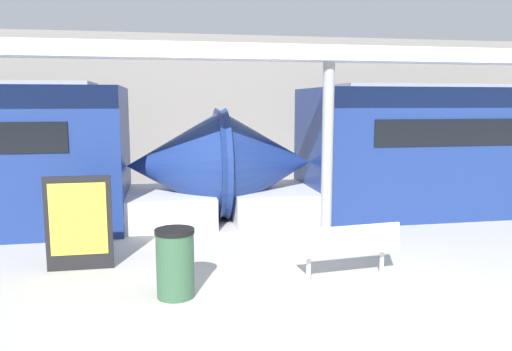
% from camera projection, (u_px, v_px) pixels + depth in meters
% --- Properties ---
extents(ground_plane, '(60.00, 60.00, 0.00)m').
position_uv_depth(ground_plane, '(317.00, 314.00, 6.58)').
color(ground_plane, '#B2AFA8').
extents(station_wall, '(56.00, 0.20, 5.00)m').
position_uv_depth(station_wall, '(220.00, 110.00, 17.00)').
color(station_wall, gray).
rests_on(station_wall, ground_plane).
extents(bench_near, '(1.64, 0.60, 0.89)m').
position_uv_depth(bench_near, '(349.00, 246.00, 7.79)').
color(bench_near, silver).
rests_on(bench_near, ground_plane).
extents(trash_bin, '(0.56, 0.56, 0.99)m').
position_uv_depth(trash_bin, '(175.00, 263.00, 7.09)').
color(trash_bin, '#2D5138').
rests_on(trash_bin, ground_plane).
extents(poster_board, '(1.06, 0.07, 1.58)m').
position_uv_depth(poster_board, '(79.00, 223.00, 8.19)').
color(poster_board, black).
rests_on(poster_board, ground_plane).
extents(support_column_near, '(0.23, 0.23, 3.54)m').
position_uv_depth(support_column_near, '(327.00, 153.00, 9.83)').
color(support_column_near, gray).
rests_on(support_column_near, ground_plane).
extents(canopy_beam, '(28.00, 0.60, 0.28)m').
position_uv_depth(canopy_beam, '(329.00, 54.00, 9.56)').
color(canopy_beam, silver).
rests_on(canopy_beam, support_column_near).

